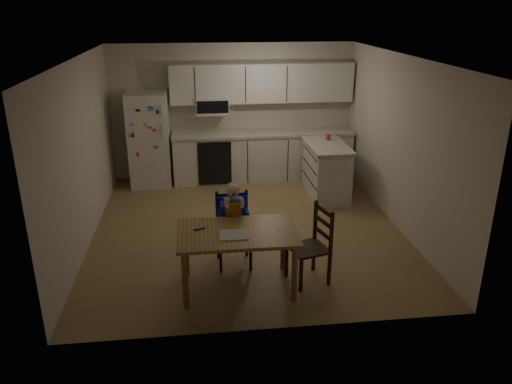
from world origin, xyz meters
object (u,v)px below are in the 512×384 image
object	(u,v)px
red_cup	(328,137)
chair_side	(316,240)
refrigerator	(149,140)
chair_booster	(233,215)
kitchen_island	(326,170)
dining_table	(237,239)

from	to	relation	value
red_cup	chair_side	world-z (taller)	red_cup
refrigerator	chair_booster	distance (m)	3.43
chair_side	kitchen_island	bearing A→B (deg)	147.00
refrigerator	kitchen_island	world-z (taller)	refrigerator
dining_table	chair_booster	bearing A→B (deg)	90.14
refrigerator	red_cup	size ratio (longest dim) A/B	16.74
dining_table	chair_side	size ratio (longest dim) A/B	1.44
red_cup	dining_table	size ratio (longest dim) A/B	0.07
refrigerator	chair_side	xyz separation A→B (m)	(2.21, -3.72, -0.31)
dining_table	chair_side	world-z (taller)	chair_side
refrigerator	chair_booster	bearing A→B (deg)	-68.29
kitchen_island	red_cup	size ratio (longest dim) A/B	12.23
chair_side	refrigerator	bearing A→B (deg)	-165.29
kitchen_island	red_cup	world-z (taller)	red_cup
refrigerator	red_cup	world-z (taller)	refrigerator
refrigerator	dining_table	world-z (taller)	refrigerator
kitchen_island	dining_table	size ratio (longest dim) A/B	0.91
kitchen_island	chair_booster	bearing A→B (deg)	-128.68
chair_booster	chair_side	bearing A→B (deg)	-31.63
red_cup	chair_booster	world-z (taller)	chair_booster
kitchen_island	chair_booster	xyz separation A→B (m)	(-1.79, -2.24, 0.21)
dining_table	chair_booster	distance (m)	0.62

